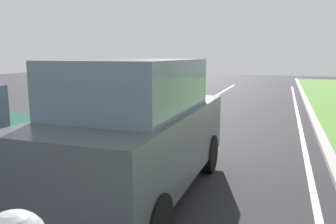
# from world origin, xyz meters

# --- Properties ---
(ground_plane) EXTENTS (60.00, 60.00, 0.00)m
(ground_plane) POSITION_xyz_m (0.00, 14.00, 0.00)
(ground_plane) COLOR #262628
(lane_line_center) EXTENTS (0.12, 32.00, 0.01)m
(lane_line_center) POSITION_xyz_m (-0.70, 14.00, 0.00)
(lane_line_center) COLOR silver
(lane_line_center) RESTS_ON ground
(lane_line_right_edge) EXTENTS (0.12, 32.00, 0.01)m
(lane_line_right_edge) POSITION_xyz_m (3.60, 14.00, 0.00)
(lane_line_right_edge) COLOR silver
(lane_line_right_edge) RESTS_ON ground
(curb_right) EXTENTS (0.24, 48.00, 0.12)m
(curb_right) POSITION_xyz_m (4.10, 14.00, 0.06)
(curb_right) COLOR #9E9B93
(curb_right) RESTS_ON ground
(car_suv_ahead) EXTENTS (1.98, 4.51, 2.28)m
(car_suv_ahead) POSITION_xyz_m (0.79, 8.20, 1.17)
(car_suv_ahead) COLOR #474C51
(car_suv_ahead) RESTS_ON ground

